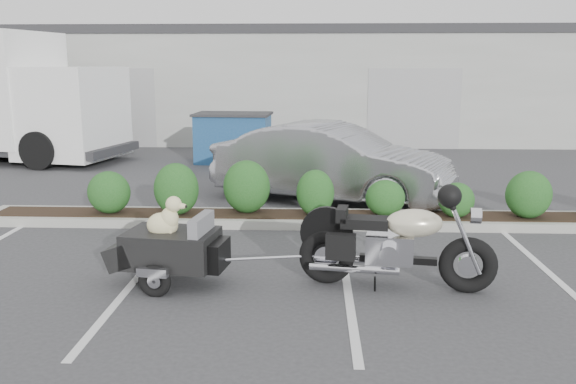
{
  "coord_description": "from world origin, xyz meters",
  "views": [
    {
      "loc": [
        0.78,
        -8.08,
        2.7
      ],
      "look_at": [
        0.37,
        1.25,
        0.75
      ],
      "focal_mm": 38.0,
      "sensor_mm": 36.0,
      "label": 1
    }
  ],
  "objects_px": {
    "motorcycle": "(396,245)",
    "sedan": "(332,163)",
    "dumpster": "(233,137)",
    "pet_trailer": "(170,247)"
  },
  "relations": [
    {
      "from": "motorcycle",
      "to": "sedan",
      "type": "relative_size",
      "value": 0.51
    },
    {
      "from": "dumpster",
      "to": "motorcycle",
      "type": "bearing_deg",
      "value": -68.63
    },
    {
      "from": "motorcycle",
      "to": "pet_trailer",
      "type": "distance_m",
      "value": 2.78
    },
    {
      "from": "motorcycle",
      "to": "pet_trailer",
      "type": "height_order",
      "value": "motorcycle"
    },
    {
      "from": "pet_trailer",
      "to": "sedan",
      "type": "bearing_deg",
      "value": 75.1
    },
    {
      "from": "motorcycle",
      "to": "dumpster",
      "type": "bearing_deg",
      "value": 117.13
    },
    {
      "from": "pet_trailer",
      "to": "dumpster",
      "type": "relative_size",
      "value": 0.89
    },
    {
      "from": "motorcycle",
      "to": "pet_trailer",
      "type": "relative_size",
      "value": 1.24
    },
    {
      "from": "motorcycle",
      "to": "sedan",
      "type": "xyz_separation_m",
      "value": [
        -0.65,
        4.91,
        0.23
      ]
    },
    {
      "from": "motorcycle",
      "to": "dumpster",
      "type": "relative_size",
      "value": 1.11
    }
  ]
}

